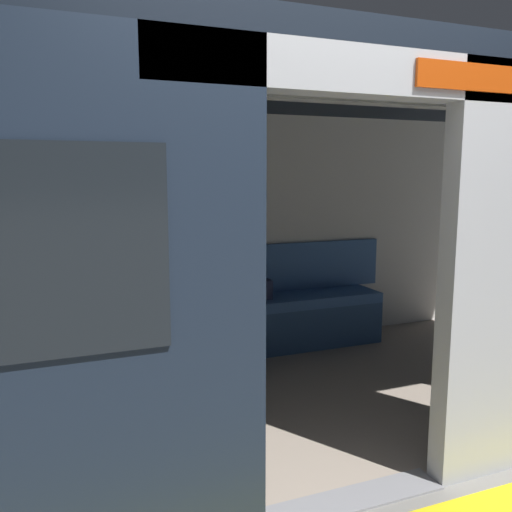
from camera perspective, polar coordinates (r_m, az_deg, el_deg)
The scene contains 7 objects.
ground_plane at distance 2.88m, azimuth 10.18°, elevation -24.45°, with size 60.00×60.00×0.00m, color gray.
train_car at distance 3.43m, azimuth -0.50°, elevation 7.12°, with size 6.40×2.68×2.22m.
bench_seat at distance 4.55m, azimuth -4.28°, elevation -6.57°, with size 3.14×0.44×0.48m.
person_seated at distance 4.42m, azimuth -4.36°, elevation -2.65°, with size 0.55×0.71×1.21m.
handbag at distance 4.66m, azimuth 0.03°, elevation -3.66°, with size 0.26×0.15×0.17m.
book at distance 4.43m, azimuth -9.52°, elevation -5.38°, with size 0.15×0.22×0.03m, color #33723F.
grab_pole_door at distance 2.73m, azimuth -2.47°, elevation -2.42°, with size 0.04×0.04×2.08m, color silver.
Camera 1 is at (1.30, 2.02, 1.57)m, focal length 37.20 mm.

